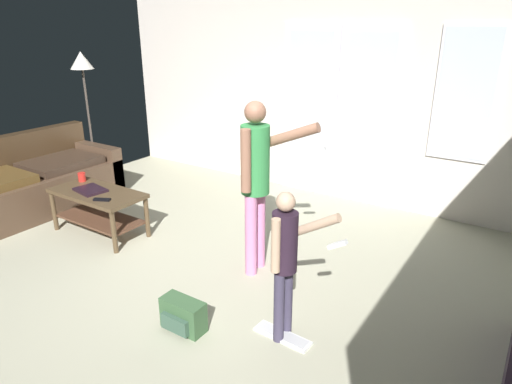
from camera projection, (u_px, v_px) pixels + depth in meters
ground_plane at (177, 281)px, 4.02m from camera, size 6.25×5.54×0.02m
wall_back_with_doors at (324, 97)px, 5.68m from camera, size 6.25×0.09×2.60m
leather_couch at (25, 187)px, 5.39m from camera, size 0.91×2.15×0.88m
coffee_table at (98, 203)px, 4.79m from camera, size 1.04×0.51×0.48m
person_adult at (257, 174)px, 3.86m from camera, size 0.67×0.47×1.55m
person_child at (286, 254)px, 3.07m from camera, size 0.48×0.30×1.12m
floor_lamp at (83, 72)px, 6.08m from camera, size 0.31×0.31×1.79m
backpack at (183, 315)px, 3.33m from camera, size 0.34×0.19×0.24m
loose_keyboard at (282, 336)px, 3.28m from camera, size 0.45×0.15×0.02m
laptop_closed at (90, 190)px, 4.75m from camera, size 0.36×0.29×0.03m
cup_near_edge at (82, 177)px, 5.04m from camera, size 0.08×0.08×0.10m
tv_remote_black at (102, 200)px, 4.50m from camera, size 0.17×0.12×0.02m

